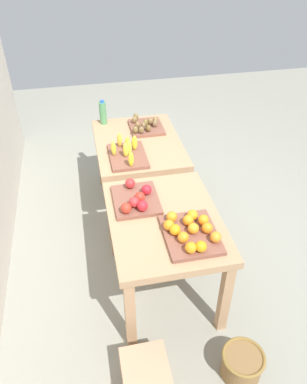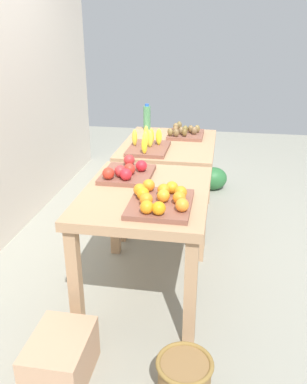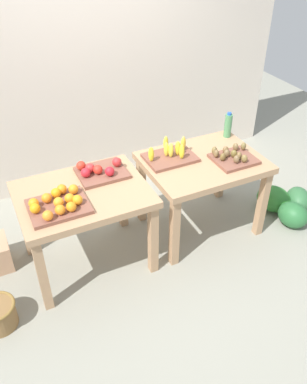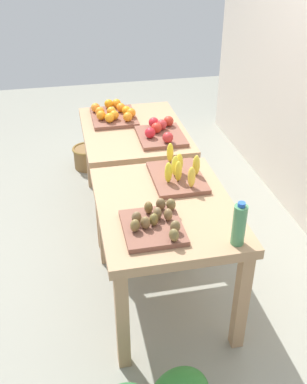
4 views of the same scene
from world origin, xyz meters
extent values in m
plane|color=gray|center=(0.00, 0.00, 0.00)|extent=(8.00, 8.00, 0.00)
cube|color=beige|center=(0.00, 1.35, 1.50)|extent=(4.40, 0.12, 3.00)
cube|color=tan|center=(-0.56, 0.00, 0.73)|extent=(1.04, 0.80, 0.06)
cube|color=tan|center=(-1.02, -0.34, 0.35)|extent=(0.07, 0.07, 0.70)
cube|color=tan|center=(-0.10, -0.34, 0.35)|extent=(0.07, 0.07, 0.70)
cube|color=tan|center=(-1.02, 0.34, 0.35)|extent=(0.07, 0.07, 0.70)
cube|color=tan|center=(-0.10, 0.34, 0.35)|extent=(0.07, 0.07, 0.70)
cube|color=tan|center=(0.56, 0.00, 0.73)|extent=(1.04, 0.80, 0.06)
cube|color=tan|center=(0.10, -0.34, 0.35)|extent=(0.07, 0.07, 0.70)
cube|color=tan|center=(1.02, -0.34, 0.35)|extent=(0.07, 0.07, 0.70)
cube|color=tan|center=(0.10, 0.34, 0.35)|extent=(0.07, 0.07, 0.70)
cube|color=tan|center=(1.02, 0.34, 0.35)|extent=(0.07, 0.07, 0.70)
cube|color=brown|center=(-0.78, -0.13, 0.78)|extent=(0.44, 0.36, 0.03)
sphere|color=orange|center=(-0.69, -0.14, 0.83)|extent=(0.10, 0.10, 0.08)
sphere|color=orange|center=(-0.95, -0.15, 0.83)|extent=(0.09, 0.09, 0.08)
sphere|color=orange|center=(-0.89, -0.27, 0.83)|extent=(0.11, 0.11, 0.08)
sphere|color=orange|center=(-0.78, -0.15, 0.83)|extent=(0.10, 0.10, 0.08)
sphere|color=orange|center=(-0.77, -0.02, 0.83)|extent=(0.09, 0.09, 0.08)
sphere|color=orange|center=(-0.63, -0.03, 0.83)|extent=(0.11, 0.11, 0.08)
sphere|color=orange|center=(-0.65, -0.18, 0.83)|extent=(0.11, 0.11, 0.08)
sphere|color=orange|center=(-0.71, -0.24, 0.83)|extent=(0.11, 0.11, 0.08)
sphere|color=orange|center=(-0.71, 0.01, 0.83)|extent=(0.10, 0.10, 0.08)
sphere|color=orange|center=(-0.85, -0.06, 0.83)|extent=(0.09, 0.09, 0.08)
sphere|color=orange|center=(-0.79, -0.24, 0.83)|extent=(0.08, 0.08, 0.08)
sphere|color=orange|center=(-0.95, -0.08, 0.83)|extent=(0.09, 0.09, 0.08)
cube|color=brown|center=(-0.33, 0.17, 0.78)|extent=(0.40, 0.34, 0.03)
sphere|color=red|center=(-0.42, 0.20, 0.83)|extent=(0.11, 0.11, 0.08)
sphere|color=red|center=(-0.19, 0.19, 0.83)|extent=(0.11, 0.11, 0.08)
sphere|color=red|center=(-0.48, 0.15, 0.83)|extent=(0.10, 0.10, 0.08)
sphere|color=red|center=(-0.29, 0.08, 0.83)|extent=(0.10, 0.10, 0.08)
sphere|color=red|center=(-0.37, 0.15, 0.83)|extent=(0.09, 0.09, 0.08)
sphere|color=red|center=(-0.48, 0.27, 0.83)|extent=(0.11, 0.11, 0.08)
cube|color=brown|center=(0.30, 0.14, 0.78)|extent=(0.44, 0.32, 0.03)
ellipsoid|color=yellow|center=(0.29, 0.12, 0.86)|extent=(0.05, 0.05, 0.14)
ellipsoid|color=yellow|center=(0.37, 0.13, 0.86)|extent=(0.07, 0.07, 0.14)
ellipsoid|color=yellow|center=(0.45, 0.19, 0.86)|extent=(0.06, 0.06, 0.14)
ellipsoid|color=yellow|center=(0.31, 0.26, 0.86)|extent=(0.06, 0.06, 0.14)
ellipsoid|color=yellow|center=(0.27, 0.16, 0.86)|extent=(0.05, 0.05, 0.14)
ellipsoid|color=yellow|center=(0.11, 0.14, 0.86)|extent=(0.07, 0.07, 0.14)
ellipsoid|color=yellow|center=(0.37, 0.06, 0.86)|extent=(0.06, 0.06, 0.14)
cube|color=brown|center=(0.79, -0.13, 0.78)|extent=(0.36, 0.32, 0.03)
ellipsoid|color=brown|center=(0.76, -0.03, 0.83)|extent=(0.06, 0.05, 0.07)
ellipsoid|color=brown|center=(0.74, -0.09, 0.83)|extent=(0.06, 0.05, 0.07)
ellipsoid|color=brown|center=(0.81, -0.17, 0.83)|extent=(0.07, 0.07, 0.07)
ellipsoid|color=olive|center=(0.83, -0.23, 0.83)|extent=(0.07, 0.07, 0.07)
ellipsoid|color=brown|center=(0.67, -0.12, 0.83)|extent=(0.06, 0.05, 0.07)
ellipsoid|color=brown|center=(0.79, -0.12, 0.83)|extent=(0.07, 0.07, 0.07)
ellipsoid|color=brown|center=(0.65, -0.05, 0.83)|extent=(0.06, 0.07, 0.07)
ellipsoid|color=brown|center=(0.88, -0.02, 0.83)|extent=(0.05, 0.06, 0.07)
ellipsoid|color=brown|center=(0.95, -0.05, 0.83)|extent=(0.07, 0.07, 0.07)
ellipsoid|color=brown|center=(0.67, 0.01, 0.83)|extent=(0.07, 0.07, 0.07)
ellipsoid|color=brown|center=(0.76, -0.21, 0.83)|extent=(0.06, 0.07, 0.07)
cylinder|color=#4C8C59|center=(1.00, 0.28, 0.88)|extent=(0.07, 0.07, 0.23)
cylinder|color=blue|center=(1.00, 0.28, 1.00)|extent=(0.04, 0.04, 0.02)
ellipsoid|color=#31683B|center=(1.62, -0.22, 0.12)|extent=(0.38, 0.41, 0.24)
ellipsoid|color=#2B742B|center=(1.39, -0.11, 0.14)|extent=(0.41, 0.44, 0.27)
ellipsoid|color=#296734|center=(1.40, -0.40, 0.13)|extent=(0.33, 0.37, 0.25)
camera|label=1|loc=(-2.57, 0.50, 2.59)|focal=35.72mm
camera|label=2|loc=(-2.93, -0.45, 1.77)|focal=38.28mm
camera|label=3|loc=(-1.17, -2.58, 2.63)|focal=37.82mm
camera|label=4|loc=(2.71, -0.52, 2.22)|focal=42.11mm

